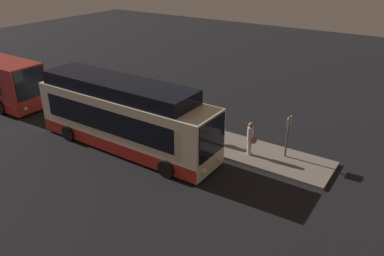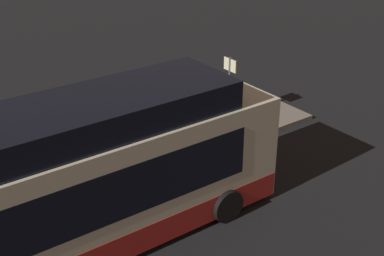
% 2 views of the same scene
% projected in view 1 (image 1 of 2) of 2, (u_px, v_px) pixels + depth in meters
% --- Properties ---
extents(ground, '(80.00, 80.00, 0.00)m').
position_uv_depth(ground, '(133.00, 147.00, 20.76)').
color(ground, black).
extents(platform, '(20.00, 2.78, 0.16)m').
position_uv_depth(platform, '(166.00, 127.00, 22.98)').
color(platform, slate).
rests_on(platform, ground).
extents(bus_lead, '(10.95, 2.80, 3.81)m').
position_uv_depth(bus_lead, '(124.00, 118.00, 20.12)').
color(bus_lead, beige).
rests_on(bus_lead, ground).
extents(passenger_boarding, '(0.61, 0.51, 1.71)m').
position_uv_depth(passenger_boarding, '(207.00, 126.00, 20.77)').
color(passenger_boarding, '#4C476B').
rests_on(passenger_boarding, platform).
extents(passenger_waiting, '(0.52, 0.35, 1.83)m').
position_uv_depth(passenger_waiting, '(250.00, 137.00, 19.29)').
color(passenger_waiting, silver).
rests_on(passenger_waiting, platform).
extents(passenger_with_bags, '(0.59, 0.48, 1.67)m').
position_uv_depth(passenger_with_bags, '(183.00, 117.00, 21.94)').
color(passenger_with_bags, '#4C476B').
rests_on(passenger_with_bags, platform).
extents(suitcase, '(0.39, 0.18, 0.94)m').
position_uv_depth(suitcase, '(215.00, 137.00, 20.73)').
color(suitcase, black).
rests_on(suitcase, platform).
extents(sign_post, '(0.10, 0.65, 2.27)m').
position_uv_depth(sign_post, '(288.00, 132.00, 18.93)').
color(sign_post, '#4C4C51').
rests_on(sign_post, platform).
extents(trash_bin, '(0.44, 0.44, 0.65)m').
position_uv_depth(trash_bin, '(167.00, 123.00, 22.54)').
color(trash_bin, '#593319').
rests_on(trash_bin, platform).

